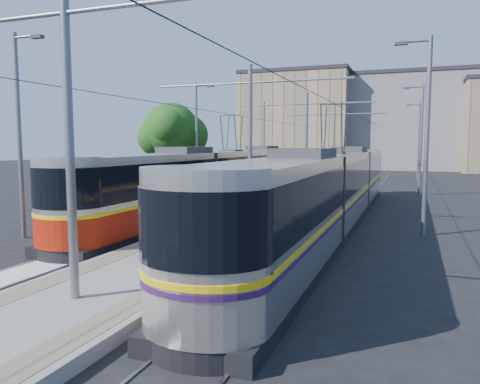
% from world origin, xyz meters
% --- Properties ---
extents(ground, '(160.00, 160.00, 0.00)m').
position_xyz_m(ground, '(0.00, 0.00, 0.00)').
color(ground, black).
rests_on(ground, ground).
extents(platform, '(4.00, 50.00, 0.30)m').
position_xyz_m(platform, '(0.00, 17.00, 0.15)').
color(platform, gray).
rests_on(platform, ground).
extents(tactile_strip_left, '(0.70, 50.00, 0.01)m').
position_xyz_m(tactile_strip_left, '(-1.45, 17.00, 0.30)').
color(tactile_strip_left, gray).
rests_on(tactile_strip_left, platform).
extents(tactile_strip_right, '(0.70, 50.00, 0.01)m').
position_xyz_m(tactile_strip_right, '(1.45, 17.00, 0.30)').
color(tactile_strip_right, gray).
rests_on(tactile_strip_right, platform).
extents(rails, '(8.71, 70.00, 0.03)m').
position_xyz_m(rails, '(0.00, 17.00, 0.02)').
color(rails, gray).
rests_on(rails, ground).
extents(tram_left, '(2.43, 31.57, 5.50)m').
position_xyz_m(tram_left, '(-3.60, 14.89, 1.71)').
color(tram_left, black).
rests_on(tram_left, ground).
extents(tram_right, '(2.43, 29.70, 5.50)m').
position_xyz_m(tram_right, '(3.60, 9.05, 1.86)').
color(tram_right, black).
rests_on(tram_right, ground).
extents(catenary, '(9.20, 70.00, 7.00)m').
position_xyz_m(catenary, '(0.00, 14.15, 4.52)').
color(catenary, slate).
rests_on(catenary, platform).
extents(street_lamps, '(15.18, 38.22, 8.00)m').
position_xyz_m(street_lamps, '(-0.00, 21.00, 4.18)').
color(street_lamps, slate).
rests_on(street_lamps, ground).
extents(shelter, '(0.81, 1.16, 2.36)m').
position_xyz_m(shelter, '(0.81, 15.98, 1.54)').
color(shelter, black).
rests_on(shelter, platform).
extents(tree, '(4.67, 4.31, 6.78)m').
position_xyz_m(tree, '(-9.56, 18.72, 4.58)').
color(tree, '#382314').
rests_on(tree, ground).
extents(building_left, '(16.32, 12.24, 14.68)m').
position_xyz_m(building_left, '(-10.00, 60.00, 7.35)').
color(building_left, tan).
rests_on(building_left, ground).
extents(building_centre, '(18.36, 14.28, 14.10)m').
position_xyz_m(building_centre, '(6.00, 64.00, 7.06)').
color(building_centre, gray).
rests_on(building_centre, ground).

